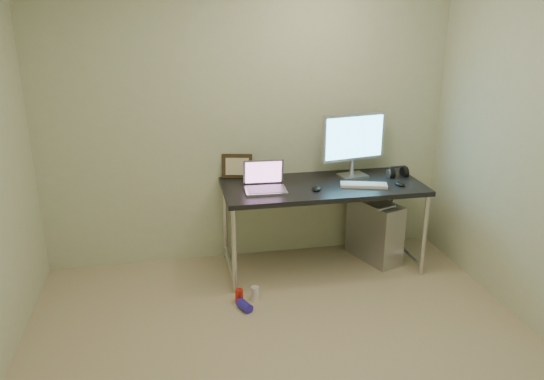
% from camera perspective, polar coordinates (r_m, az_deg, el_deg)
% --- Properties ---
extents(floor, '(3.50, 3.50, 0.00)m').
position_cam_1_polar(floor, '(3.46, 2.46, -19.19)').
color(floor, tan).
rests_on(floor, ground).
extents(wall_back, '(3.50, 0.02, 2.50)m').
position_cam_1_polar(wall_back, '(4.53, -2.56, 7.63)').
color(wall_back, beige).
rests_on(wall_back, ground).
extents(desk, '(1.66, 0.73, 0.75)m').
position_cam_1_polar(desk, '(4.46, 5.44, -0.30)').
color(desk, black).
rests_on(desk, ground).
extents(tower_computer, '(0.39, 0.57, 0.58)m').
position_cam_1_polar(tower_computer, '(4.80, 10.96, -4.26)').
color(tower_computer, silver).
rests_on(tower_computer, ground).
extents(cable_a, '(0.01, 0.16, 0.69)m').
position_cam_1_polar(cable_a, '(4.97, 9.38, -1.78)').
color(cable_a, black).
rests_on(cable_a, ground).
extents(cable_b, '(0.02, 0.11, 0.71)m').
position_cam_1_polar(cable_b, '(4.99, 10.42, -2.00)').
color(cable_b, black).
rests_on(cable_b, ground).
extents(can_red, '(0.06, 0.06, 0.11)m').
position_cam_1_polar(can_red, '(4.13, -3.56, -11.33)').
color(can_red, red).
rests_on(can_red, ground).
extents(can_white, '(0.07, 0.07, 0.11)m').
position_cam_1_polar(can_white, '(4.16, -1.85, -11.06)').
color(can_white, white).
rests_on(can_white, ground).
extents(can_blue, '(0.12, 0.15, 0.07)m').
position_cam_1_polar(can_blue, '(4.05, -2.96, -12.34)').
color(can_blue, '#2E22BE').
rests_on(can_blue, ground).
extents(laptop, '(0.34, 0.28, 0.23)m').
position_cam_1_polar(laptop, '(4.27, -0.79, 0.74)').
color(laptop, silver).
rests_on(laptop, desk).
extents(monitor, '(0.59, 0.21, 0.55)m').
position_cam_1_polar(monitor, '(4.59, 8.80, 5.34)').
color(monitor, silver).
rests_on(monitor, desk).
extents(keyboard, '(0.40, 0.23, 0.02)m').
position_cam_1_polar(keyboard, '(4.42, 9.84, 0.54)').
color(keyboard, silver).
rests_on(keyboard, desk).
extents(mouse_right, '(0.09, 0.12, 0.03)m').
position_cam_1_polar(mouse_right, '(4.50, 13.58, 0.70)').
color(mouse_right, black).
rests_on(mouse_right, desk).
extents(mouse_left, '(0.10, 0.13, 0.04)m').
position_cam_1_polar(mouse_left, '(4.28, 4.80, 0.25)').
color(mouse_left, black).
rests_on(mouse_left, desk).
extents(headphones, '(0.17, 0.11, 0.12)m').
position_cam_1_polar(headphones, '(4.74, 13.35, 1.80)').
color(headphones, black).
rests_on(headphones, desk).
extents(picture_frame, '(0.27, 0.13, 0.21)m').
position_cam_1_polar(picture_frame, '(4.56, -3.79, 2.58)').
color(picture_frame, black).
rests_on(picture_frame, desk).
extents(webcam, '(0.04, 0.03, 0.13)m').
position_cam_1_polar(webcam, '(4.59, -0.71, 2.61)').
color(webcam, silver).
rests_on(webcam, desk).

